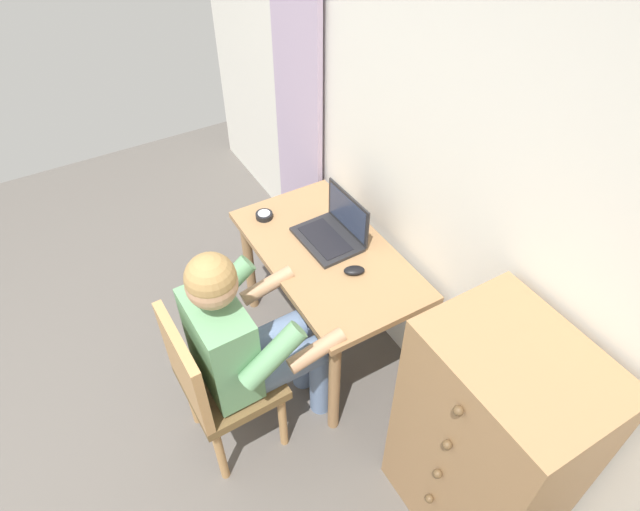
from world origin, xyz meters
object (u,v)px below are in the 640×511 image
at_px(desk, 327,268).
at_px(desk_clock, 264,215).
at_px(person_seated, 249,338).
at_px(dresser, 488,442).
at_px(chair, 215,381).
at_px(computer_mouse, 354,270).
at_px(laptop, 334,230).

relative_size(desk, desk_clock, 11.80).
height_order(desk, person_seated, person_seated).
distance_m(dresser, chair, 1.16).
xyz_separation_m(dresser, person_seated, (-0.84, -0.62, 0.13)).
bearing_deg(desk_clock, chair, -41.17).
height_order(desk, computer_mouse, computer_mouse).
bearing_deg(chair, dresser, 43.99).
bearing_deg(person_seated, computer_mouse, 97.31).
xyz_separation_m(desk, computer_mouse, (0.19, 0.03, 0.13)).
distance_m(laptop, computer_mouse, 0.27).
bearing_deg(laptop, chair, -67.23).
bearing_deg(dresser, computer_mouse, -177.60).
distance_m(dresser, computer_mouse, 0.93).
relative_size(dresser, person_seated, 0.92).
bearing_deg(desk, chair, -69.69).
xyz_separation_m(desk, chair, (0.27, -0.74, -0.10)).
bearing_deg(desk_clock, laptop, 35.73).
distance_m(chair, desk_clock, 0.91).
distance_m(desk, person_seated, 0.62).
height_order(dresser, laptop, dresser).
bearing_deg(computer_mouse, chair, -59.27).
distance_m(desk, computer_mouse, 0.24).
xyz_separation_m(dresser, laptop, (-1.18, 0.01, 0.21)).
relative_size(desk, person_seated, 0.88).
distance_m(desk, laptop, 0.20).
distance_m(chair, laptop, 0.92).
relative_size(desk, computer_mouse, 10.62).
relative_size(chair, desk_clock, 9.84).
bearing_deg(laptop, desk, -48.90).
bearing_deg(laptop, dresser, -0.46).
xyz_separation_m(desk, laptop, (-0.07, 0.08, 0.17)).
distance_m(person_seated, laptop, 0.72).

